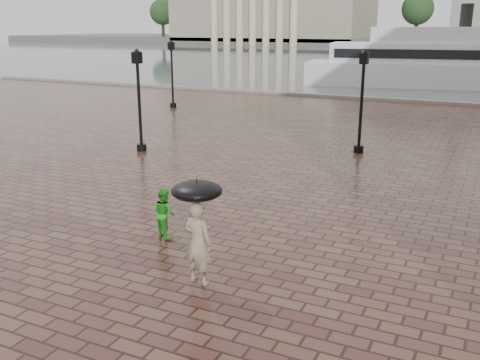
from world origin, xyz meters
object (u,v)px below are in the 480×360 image
object	(u,v)px
street_lamps	(216,88)
child_pedestrian	(164,213)
ferry_near	(430,62)

from	to	relation	value
street_lamps	child_pedestrian	bearing A→B (deg)	-67.11
street_lamps	child_pedestrian	distance (m)	14.83
street_lamps	ferry_near	distance (m)	28.93
street_lamps	child_pedestrian	size ratio (longest dim) A/B	11.39
child_pedestrian	street_lamps	bearing A→B (deg)	-42.96
child_pedestrian	ferry_near	xyz separation A→B (m)	(1.58, 41.56, 1.53)
street_lamps	child_pedestrian	world-z (taller)	street_lamps
child_pedestrian	ferry_near	size ratio (longest dim) A/B	0.06
child_pedestrian	ferry_near	distance (m)	41.62
child_pedestrian	ferry_near	bearing A→B (deg)	-68.02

